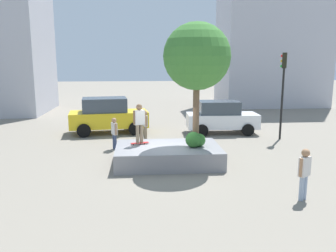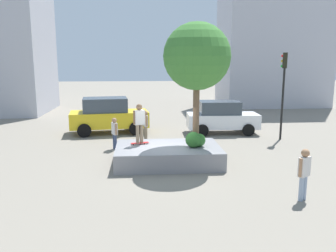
{
  "view_description": "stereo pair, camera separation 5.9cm",
  "coord_description": "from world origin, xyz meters",
  "px_view_note": "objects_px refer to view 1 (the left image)",
  "views": [
    {
      "loc": [
        -1.0,
        -14.59,
        4.5
      ],
      "look_at": [
        0.18,
        0.04,
        1.68
      ],
      "focal_mm": 37.0,
      "sensor_mm": 36.0,
      "label": 1
    },
    {
      "loc": [
        -0.94,
        -14.6,
        4.5
      ],
      "look_at": [
        0.18,
        0.04,
        1.68
      ],
      "focal_mm": 37.0,
      "sensor_mm": 36.0,
      "label": 2
    }
  ],
  "objects_px": {
    "police_car": "(221,117)",
    "bystander_watching": "(114,131)",
    "skateboarder": "(139,121)",
    "traffic_light_corner": "(283,81)",
    "plaza_tree": "(197,57)",
    "planter_ledge": "(168,155)",
    "pedestrian_crossing": "(145,123)",
    "skateboard": "(140,143)",
    "passerby_with_bag": "(304,171)",
    "sedan_parked": "(108,115)"
  },
  "relations": [
    {
      "from": "planter_ledge",
      "to": "bystander_watching",
      "type": "distance_m",
      "value": 3.71
    },
    {
      "from": "pedestrian_crossing",
      "to": "planter_ledge",
      "type": "bearing_deg",
      "value": -78.97
    },
    {
      "from": "bystander_watching",
      "to": "plaza_tree",
      "type": "bearing_deg",
      "value": -33.61
    },
    {
      "from": "traffic_light_corner",
      "to": "bystander_watching",
      "type": "xyz_separation_m",
      "value": [
        -9.3,
        -1.54,
        -2.37
      ]
    },
    {
      "from": "skateboard",
      "to": "police_car",
      "type": "bearing_deg",
      "value": 48.54
    },
    {
      "from": "traffic_light_corner",
      "to": "pedestrian_crossing",
      "type": "bearing_deg",
      "value": 176.34
    },
    {
      "from": "traffic_light_corner",
      "to": "pedestrian_crossing",
      "type": "height_order",
      "value": "traffic_light_corner"
    },
    {
      "from": "plaza_tree",
      "to": "sedan_parked",
      "type": "relative_size",
      "value": 1.07
    },
    {
      "from": "passerby_with_bag",
      "to": "police_car",
      "type": "bearing_deg",
      "value": 91.35
    },
    {
      "from": "police_car",
      "to": "plaza_tree",
      "type": "bearing_deg",
      "value": -113.2
    },
    {
      "from": "skateboard",
      "to": "sedan_parked",
      "type": "bearing_deg",
      "value": 107.28
    },
    {
      "from": "planter_ledge",
      "to": "passerby_with_bag",
      "type": "distance_m",
      "value": 5.99
    },
    {
      "from": "plaza_tree",
      "to": "skateboarder",
      "type": "relative_size",
      "value": 3.05
    },
    {
      "from": "skateboarder",
      "to": "traffic_light_corner",
      "type": "relative_size",
      "value": 0.36
    },
    {
      "from": "passerby_with_bag",
      "to": "pedestrian_crossing",
      "type": "xyz_separation_m",
      "value": [
        -4.97,
        9.08,
        -0.03
      ]
    },
    {
      "from": "plaza_tree",
      "to": "pedestrian_crossing",
      "type": "height_order",
      "value": "plaza_tree"
    },
    {
      "from": "planter_ledge",
      "to": "sedan_parked",
      "type": "distance_m",
      "value": 7.53
    },
    {
      "from": "skateboarder",
      "to": "pedestrian_crossing",
      "type": "bearing_deg",
      "value": 85.74
    },
    {
      "from": "skateboard",
      "to": "pedestrian_crossing",
      "type": "relative_size",
      "value": 0.5
    },
    {
      "from": "plaza_tree",
      "to": "skateboard",
      "type": "xyz_separation_m",
      "value": [
        -2.48,
        0.27,
        -3.78
      ]
    },
    {
      "from": "skateboard",
      "to": "planter_ledge",
      "type": "bearing_deg",
      "value": -19.9
    },
    {
      "from": "skateboard",
      "to": "passerby_with_bag",
      "type": "xyz_separation_m",
      "value": [
        5.29,
        -4.82,
        0.15
      ]
    },
    {
      "from": "pedestrian_crossing",
      "to": "sedan_parked",
      "type": "bearing_deg",
      "value": 137.77
    },
    {
      "from": "plaza_tree",
      "to": "passerby_with_bag",
      "type": "height_order",
      "value": "plaza_tree"
    },
    {
      "from": "sedan_parked",
      "to": "pedestrian_crossing",
      "type": "height_order",
      "value": "sedan_parked"
    },
    {
      "from": "traffic_light_corner",
      "to": "plaza_tree",
      "type": "bearing_deg",
      "value": -143.97
    },
    {
      "from": "bystander_watching",
      "to": "skateboarder",
      "type": "bearing_deg",
      "value": -60.13
    },
    {
      "from": "planter_ledge",
      "to": "traffic_light_corner",
      "type": "xyz_separation_m",
      "value": [
        6.79,
        4.21,
        2.92
      ]
    },
    {
      "from": "planter_ledge",
      "to": "plaza_tree",
      "type": "xyz_separation_m",
      "value": [
        1.24,
        0.18,
        4.23
      ]
    },
    {
      "from": "traffic_light_corner",
      "to": "pedestrian_crossing",
      "type": "xyz_separation_m",
      "value": [
        -7.71,
        0.49,
        -2.35
      ]
    },
    {
      "from": "plaza_tree",
      "to": "skateboarder",
      "type": "bearing_deg",
      "value": 173.77
    },
    {
      "from": "skateboarder",
      "to": "bystander_watching",
      "type": "distance_m",
      "value": 2.73
    },
    {
      "from": "planter_ledge",
      "to": "police_car",
      "type": "distance_m",
      "value": 7.26
    },
    {
      "from": "police_car",
      "to": "bystander_watching",
      "type": "bearing_deg",
      "value": -151.18
    },
    {
      "from": "skateboarder",
      "to": "traffic_light_corner",
      "type": "bearing_deg",
      "value": 25.13
    },
    {
      "from": "traffic_light_corner",
      "to": "passerby_with_bag",
      "type": "distance_m",
      "value": 9.3
    },
    {
      "from": "sedan_parked",
      "to": "bystander_watching",
      "type": "height_order",
      "value": "sedan_parked"
    },
    {
      "from": "sedan_parked",
      "to": "plaza_tree",
      "type": "bearing_deg",
      "value": -56.04
    },
    {
      "from": "plaza_tree",
      "to": "police_car",
      "type": "bearing_deg",
      "value": 66.8
    },
    {
      "from": "skateboarder",
      "to": "police_car",
      "type": "relative_size",
      "value": 0.4
    },
    {
      "from": "sedan_parked",
      "to": "traffic_light_corner",
      "type": "relative_size",
      "value": 1.01
    },
    {
      "from": "planter_ledge",
      "to": "skateboard",
      "type": "bearing_deg",
      "value": 160.1
    },
    {
      "from": "skateboarder",
      "to": "traffic_light_corner",
      "type": "height_order",
      "value": "traffic_light_corner"
    },
    {
      "from": "traffic_light_corner",
      "to": "passerby_with_bag",
      "type": "height_order",
      "value": "traffic_light_corner"
    },
    {
      "from": "skateboard",
      "to": "pedestrian_crossing",
      "type": "bearing_deg",
      "value": 85.74
    },
    {
      "from": "plaza_tree",
      "to": "traffic_light_corner",
      "type": "xyz_separation_m",
      "value": [
        5.55,
        4.03,
        -1.31
      ]
    },
    {
      "from": "plaza_tree",
      "to": "passerby_with_bag",
      "type": "bearing_deg",
      "value": -58.32
    },
    {
      "from": "passerby_with_bag",
      "to": "bystander_watching",
      "type": "height_order",
      "value": "passerby_with_bag"
    },
    {
      "from": "plaza_tree",
      "to": "sedan_parked",
      "type": "height_order",
      "value": "plaza_tree"
    },
    {
      "from": "traffic_light_corner",
      "to": "planter_ledge",
      "type": "bearing_deg",
      "value": -148.2
    }
  ]
}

